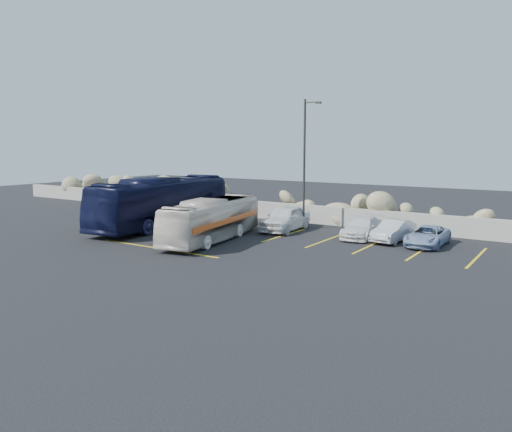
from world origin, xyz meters
The scene contains 11 objects.
ground centered at (0.00, 0.00, 0.00)m, with size 90.00×90.00×0.00m, color black.
seawall centered at (0.00, 12.00, 0.60)m, with size 60.00×0.40×1.20m, color gray.
riprap_pile centered at (0.00, 13.20, 1.30)m, with size 54.00×2.80×2.60m, color #8D7F5C, non-canonical shape.
parking_lines centered at (4.64, 5.57, 0.01)m, with size 18.16×9.36×0.01m.
lamppost centered at (2.56, 9.50, 4.30)m, with size 1.14×0.18×8.00m.
vintage_bus centered at (0.05, 3.42, 1.17)m, with size 1.97×8.40×2.34m, color silver.
tour_coach centered at (-5.58, 5.36, 1.60)m, with size 2.69×11.48×3.20m, color black.
car_a centered at (1.81, 8.41, 0.77)m, with size 1.82×4.51×1.54m, color white.
car_b centered at (8.50, 8.74, 0.58)m, with size 1.23×3.53×1.16m, color silver.
car_c centered at (6.68, 8.80, 0.58)m, with size 1.62×3.98×1.15m, color white.
car_d centered at (10.38, 8.52, 0.52)m, with size 1.73×3.75×1.04m, color #8499BC.
Camera 1 is at (17.12, -17.89, 5.32)m, focal length 35.00 mm.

